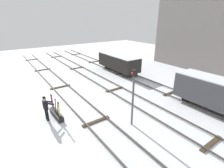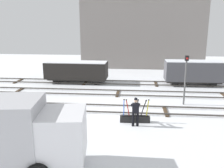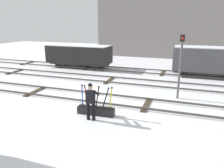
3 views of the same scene
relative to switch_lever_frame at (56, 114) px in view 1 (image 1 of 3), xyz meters
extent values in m
plane|color=white|center=(-1.46, 1.91, -0.25)|extent=(60.00, 60.00, 0.00)
cube|color=#4C4742|center=(-1.46, 1.19, -0.12)|extent=(44.00, 0.07, 0.10)
cube|color=#4C4742|center=(-1.46, 2.63, -0.12)|extent=(44.00, 0.07, 0.10)
cube|color=#423323|center=(-19.06, 1.91, -0.21)|extent=(0.24, 1.94, 0.08)
cube|color=#423323|center=(-12.02, 1.91, -0.21)|extent=(0.24, 1.94, 0.08)
cube|color=#423323|center=(-4.98, 1.91, -0.21)|extent=(0.24, 1.94, 0.08)
cube|color=#423323|center=(2.06, 1.91, -0.21)|extent=(0.24, 1.94, 0.08)
cube|color=#4C4742|center=(-1.46, 5.22, -0.12)|extent=(44.00, 0.07, 0.10)
cube|color=#4C4742|center=(-1.46, 6.66, -0.12)|extent=(44.00, 0.07, 0.10)
cube|color=#423323|center=(-19.06, 5.94, -0.21)|extent=(0.24, 1.94, 0.08)
cube|color=#423323|center=(-10.26, 5.94, -0.21)|extent=(0.24, 1.94, 0.08)
cube|color=#423323|center=(-1.46, 5.94, -0.21)|extent=(0.24, 1.94, 0.08)
cube|color=#423323|center=(7.34, 5.94, -0.21)|extent=(0.24, 1.94, 0.08)
cube|color=#4C4742|center=(-1.46, 8.91, -0.12)|extent=(44.00, 0.07, 0.10)
cube|color=#4C4742|center=(-1.46, 10.35, -0.12)|extent=(44.00, 0.07, 0.10)
cube|color=#423323|center=(-19.06, 9.63, -0.21)|extent=(0.24, 1.94, 0.08)
cube|color=#423323|center=(-12.02, 9.63, -0.21)|extent=(0.24, 1.94, 0.08)
cube|color=#423323|center=(-4.98, 9.63, -0.21)|extent=(0.24, 1.94, 0.08)
cube|color=#423323|center=(2.06, 9.63, -0.21)|extent=(0.24, 1.94, 0.08)
cube|color=black|center=(0.00, 0.00, -0.07)|extent=(1.82, 0.45, 0.36)
cube|color=black|center=(0.00, 0.00, 0.14)|extent=(1.63, 0.28, 0.06)
cylinder|color=#1E47B7|center=(-0.67, -0.03, 0.63)|extent=(0.06, 0.06, 1.05)
sphere|color=black|center=(-0.67, -0.03, 1.16)|extent=(0.09, 0.09, 0.09)
cylinder|color=red|center=(-0.44, -0.02, 0.62)|extent=(0.26, 0.07, 1.04)
sphere|color=black|center=(-0.54, -0.03, 1.14)|extent=(0.09, 0.09, 0.09)
cylinder|color=black|center=(0.08, 0.00, 0.62)|extent=(0.23, 0.07, 1.04)
sphere|color=black|center=(0.17, 0.01, 1.14)|extent=(0.09, 0.09, 0.09)
cylinder|color=black|center=(0.49, 0.03, 0.61)|extent=(0.36, 0.07, 1.02)
sphere|color=black|center=(0.64, 0.03, 1.11)|extent=(0.09, 0.09, 0.09)
cylinder|color=yellow|center=(0.73, 0.04, 0.63)|extent=(0.18, 0.07, 1.05)
sphere|color=black|center=(0.79, 0.04, 1.15)|extent=(0.09, 0.09, 0.09)
cylinder|color=black|center=(-0.11, -0.61, 0.15)|extent=(0.15, 0.15, 0.81)
cylinder|color=black|center=(0.15, -0.60, 0.15)|extent=(0.15, 0.15, 0.81)
cube|color=black|center=(0.02, -0.61, 0.84)|extent=(0.39, 0.26, 0.57)
sphere|color=tan|center=(0.02, -0.61, 1.28)|extent=(0.22, 0.22, 0.22)
sphere|color=black|center=(0.02, -0.61, 1.37)|extent=(0.20, 0.20, 0.20)
cylinder|color=black|center=(-0.21, -0.37, 0.94)|extent=(0.14, 0.54, 0.33)
cylinder|color=black|center=(0.21, -0.36, 0.95)|extent=(0.14, 0.53, 0.36)
cylinder|color=#4C4C4C|center=(3.57, 3.64, 1.37)|extent=(0.12, 0.12, 3.25)
cube|color=black|center=(3.57, 3.64, 3.17)|extent=(0.24, 0.24, 0.36)
sphere|color=red|center=(3.57, 3.51, 3.17)|extent=(0.14, 0.14, 0.14)
cube|color=#2D2B28|center=(5.57, 9.63, 0.15)|extent=(5.13, 1.20, 0.20)
cube|color=#4C4C51|center=(5.57, 9.63, 1.16)|extent=(5.40, 1.97, 1.82)
cube|color=silver|center=(5.57, 9.63, 2.09)|extent=(5.30, 1.89, 0.06)
cylinder|color=black|center=(3.82, 9.09, 0.10)|extent=(0.70, 0.11, 0.70)
cylinder|color=black|center=(3.81, 10.15, 0.10)|extent=(0.70, 0.11, 0.70)
cube|color=#2D2B28|center=(-5.84, 9.63, 0.15)|extent=(5.83, 1.31, 0.20)
cube|color=black|center=(-5.84, 9.63, 1.04)|extent=(6.14, 2.14, 1.58)
cube|color=white|center=(-5.84, 9.63, 1.85)|extent=(6.02, 2.06, 0.06)
cylinder|color=black|center=(-7.83, 9.09, 0.10)|extent=(0.70, 0.11, 0.70)
cylinder|color=black|center=(-7.82, 10.22, 0.10)|extent=(0.70, 0.11, 0.70)
cylinder|color=black|center=(-3.85, 9.04, 0.10)|extent=(0.70, 0.11, 0.70)
cylinder|color=black|center=(-3.84, 10.18, 0.10)|extent=(0.70, 0.11, 0.70)
camera|label=1|loc=(9.97, -2.34, 5.96)|focal=26.14mm
camera|label=2|loc=(-0.12, -13.81, 5.52)|focal=38.99mm
camera|label=3|loc=(3.80, -8.74, 4.01)|focal=34.59mm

